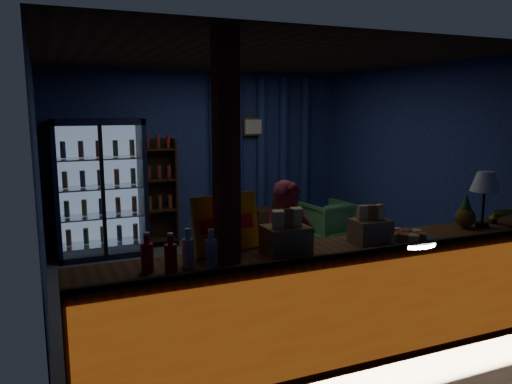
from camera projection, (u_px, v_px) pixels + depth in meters
ground at (257, 282)px, 5.95m from camera, size 4.60×4.60×0.00m
room_walls at (257, 150)px, 5.68m from camera, size 4.60×4.60×4.60m
counter at (347, 300)px, 4.13m from camera, size 4.40×0.57×0.99m
support_post at (227, 214)px, 3.60m from camera, size 0.16×0.16×2.60m
beverage_cooler at (100, 189)px, 6.93m from camera, size 1.20×0.62×1.90m
bottle_shelf at (159, 193)px, 7.41m from camera, size 0.50×0.28×1.60m
curtain_folds at (261, 154)px, 8.05m from camera, size 1.74×0.14×2.50m
framed_picture at (254, 127)px, 7.88m from camera, size 0.36×0.04×0.28m
shopkeeper at (289, 258)px, 4.53m from camera, size 0.54×0.37×1.41m
green_chair at (327, 221)px, 7.77m from camera, size 0.74×0.75×0.61m
side_table at (276, 226)px, 7.57m from camera, size 0.68×0.56×0.65m
yellow_sign at (226, 223)px, 3.84m from camera, size 0.57×0.22×0.45m
soda_bottles at (180, 254)px, 3.42m from camera, size 0.52×0.17×0.28m
snack_box_left at (286, 238)px, 3.80m from camera, size 0.33×0.28×0.35m
snack_box_centre at (370, 229)px, 4.13m from camera, size 0.31×0.26×0.31m
pastry_tray at (405, 238)px, 4.17m from camera, size 0.51×0.51×0.08m
table_lamp at (485, 184)px, 4.60m from camera, size 0.27×0.27×0.52m
pineapple at (465, 214)px, 4.61m from camera, size 0.18×0.18×0.31m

